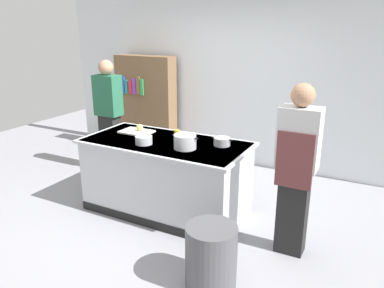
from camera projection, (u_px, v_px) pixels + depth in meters
ground_plane at (167, 210)px, 4.69m from camera, size 10.00×10.00×0.00m
back_wall at (234, 71)px, 5.99m from camera, size 6.40×0.12×3.00m
counter_island at (166, 176)px, 4.55m from camera, size 1.98×0.98×0.90m
cutting_board at (137, 132)px, 4.77m from camera, size 0.40×0.28×0.02m
onion at (140, 127)px, 4.77m from camera, size 0.09×0.09×0.09m
stock_pot at (185, 142)px, 4.15m from camera, size 0.32×0.25×0.16m
sauce_pan at (222, 141)px, 4.26m from camera, size 0.26×0.19×0.09m
mixing_bowl at (144, 140)px, 4.31m from camera, size 0.20×0.20×0.10m
juice_cup at (177, 134)px, 4.54m from camera, size 0.07×0.07×0.10m
trash_bin at (211, 256)px, 3.28m from camera, size 0.46×0.46×0.58m
person_chef at (296, 167)px, 3.59m from camera, size 0.38×0.25×1.72m
person_guest at (109, 114)px, 5.68m from camera, size 0.38×0.24×1.72m
bookshelf at (146, 105)px, 6.62m from camera, size 1.10×0.31×1.70m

